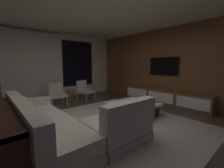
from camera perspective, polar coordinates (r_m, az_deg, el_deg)
The scene contains 13 objects.
floor at distance 3.50m, azimuth -3.50°, elevation -16.04°, with size 9.20×9.20×0.00m, color #473D33.
back_wall_with_window at distance 6.46m, azimuth -24.03°, elevation 6.34°, with size 6.60×0.30×2.70m.
media_wall at distance 5.62m, azimuth 22.21°, elevation 6.43°, with size 0.12×7.80×2.70m.
ceiling at distance 3.47m, azimuth -3.90°, elevation 29.51°, with size 8.20×8.20×0.00m, color silver.
area_rug at distance 3.64m, azimuth 2.04°, elevation -15.02°, with size 3.20×3.80×0.01m, color #ADA391.
sectional_couch at distance 2.87m, azimuth -18.22°, elevation -15.64°, with size 1.98×2.50×0.82m.
coffee_table at distance 4.13m, azimuth 8.25°, elevation -9.65°, with size 1.16×1.16×0.36m.
book_stack_on_coffee_table at distance 3.84m, azimuth 8.38°, elevation -7.75°, with size 0.31×0.20×0.08m.
accent_chair_near_window at distance 5.87m, azimuth -10.69°, elevation -2.11°, with size 0.67×0.68×0.78m.
accent_chair_by_curtain at distance 5.43m, azimuth -20.66°, elevation -3.23°, with size 0.60×0.61×0.78m.
side_stool at distance 5.73m, azimuth -16.01°, elevation -3.12°, with size 0.32×0.32×0.46m.
media_console at distance 5.51m, azimuth 19.79°, elevation -4.98°, with size 0.46×3.10×0.52m.
mounted_tv at distance 5.64m, azimuth 19.44°, elevation 6.56°, with size 0.05×1.11×0.64m.
Camera 1 is at (-1.94, -2.56, 1.40)m, focal length 23.49 mm.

